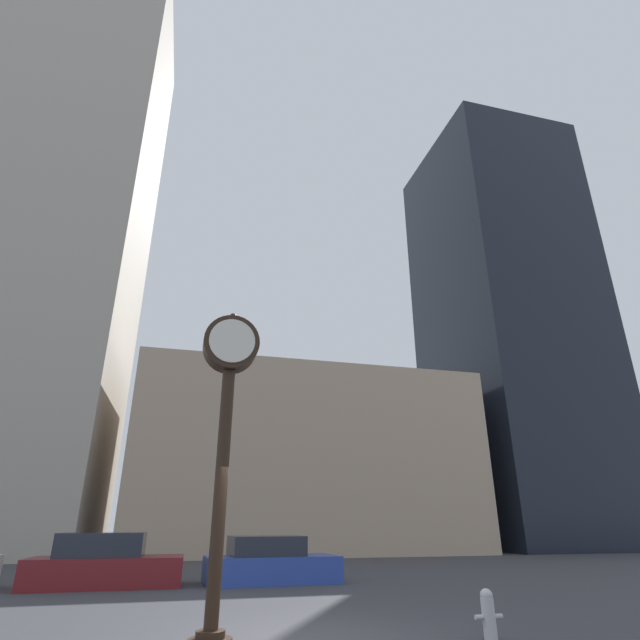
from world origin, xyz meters
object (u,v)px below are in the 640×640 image
street_clock (227,405)px  fire_hydrant_near (488,613)px  car_blue (270,563)px  car_maroon (105,564)px

street_clock → fire_hydrant_near: size_ratio=7.37×
car_blue → car_maroon: bearing=174.3°
street_clock → car_maroon: street_clock is taller
car_maroon → street_clock: bearing=-72.6°
car_maroon → car_blue: (4.67, -0.20, -0.04)m
street_clock → car_blue: bearing=74.6°
car_maroon → fire_hydrant_near: 10.98m
car_maroon → car_blue: car_maroon is taller
car_blue → fire_hydrant_near: size_ratio=5.69×
street_clock → car_maroon: 8.99m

